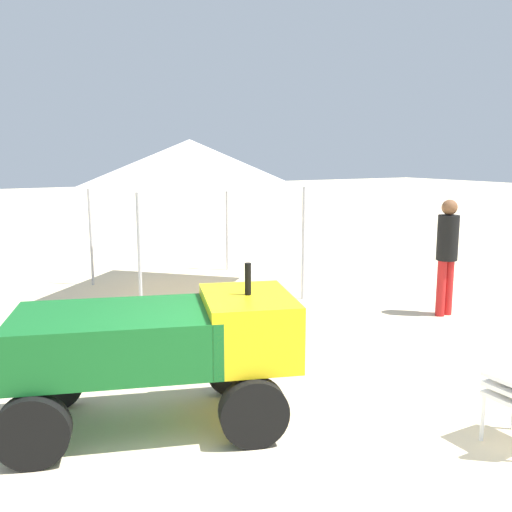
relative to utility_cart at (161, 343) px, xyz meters
name	(u,v)px	position (x,y,z in m)	size (l,w,h in m)	color
ground	(302,466)	(0.71, -1.25, -0.78)	(80.00, 80.00, 0.00)	beige
utility_cart	(161,343)	(0.00, 0.00, 0.00)	(2.80, 1.98, 1.50)	#146023
lifeguard_near_center	(447,249)	(5.09, 1.29, 0.26)	(0.32, 0.32, 1.80)	red
popup_canopy	(190,162)	(2.30, 4.63, 1.54)	(2.93, 2.93, 2.72)	#B2B2B7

